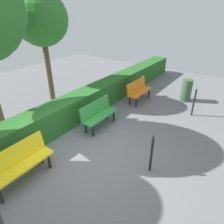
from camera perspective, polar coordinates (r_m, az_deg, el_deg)
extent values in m
plane|color=slate|center=(5.59, -6.78, -11.51)|extent=(18.03, 18.03, 0.00)
cube|color=orange|center=(8.33, 7.92, 5.69)|extent=(1.38, 0.43, 0.05)
cube|color=orange|center=(8.33, 6.87, 7.48)|extent=(1.38, 0.11, 0.42)
cylinder|color=black|center=(8.81, 10.38, 5.18)|extent=(0.07, 0.07, 0.39)
cylinder|color=black|center=(8.93, 8.66, 5.65)|extent=(0.07, 0.07, 0.39)
cylinder|color=black|center=(7.92, 6.89, 2.78)|extent=(0.07, 0.07, 0.39)
cylinder|color=black|center=(8.05, 5.03, 3.32)|extent=(0.07, 0.07, 0.39)
cube|color=#2D8C38|center=(6.44, -3.39, -1.10)|extent=(1.38, 0.43, 0.05)
cube|color=#2D8C38|center=(6.44, -4.77, 1.21)|extent=(1.38, 0.12, 0.42)
cylinder|color=black|center=(6.84, 0.46, -1.29)|extent=(0.07, 0.07, 0.39)
cylinder|color=black|center=(6.99, -1.54, -0.59)|extent=(0.07, 0.07, 0.39)
cylinder|color=black|center=(6.12, -5.40, -5.28)|extent=(0.07, 0.07, 0.39)
cylinder|color=black|center=(6.29, -7.48, -4.38)|extent=(0.07, 0.07, 0.39)
cube|color=yellow|center=(4.98, -24.35, -13.91)|extent=(1.53, 0.45, 0.05)
cube|color=yellow|center=(4.98, -26.09, -10.88)|extent=(1.52, 0.15, 0.42)
cylinder|color=black|center=(5.25, -17.36, -13.18)|extent=(0.07, 0.07, 0.39)
cylinder|color=black|center=(5.44, -19.42, -11.83)|extent=(0.07, 0.07, 0.39)
cylinder|color=black|center=(4.86, -29.04, -20.07)|extent=(0.07, 0.07, 0.39)
cube|color=#266023|center=(7.01, -10.08, 1.31)|extent=(14.03, 0.73, 0.88)
cylinder|color=brown|center=(8.58, -17.51, 11.35)|extent=(0.21, 0.21, 2.54)
sphere|color=#337A2D|center=(8.28, -19.47, 23.63)|extent=(1.93, 1.93, 1.93)
cylinder|color=black|center=(7.68, 22.16, 2.48)|extent=(0.06, 0.06, 1.00)
cylinder|color=black|center=(4.84, 11.12, -11.54)|extent=(0.06, 0.06, 1.00)
cylinder|color=#385938|center=(8.87, 20.32, 5.80)|extent=(0.41, 0.41, 0.90)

